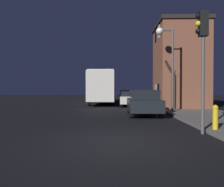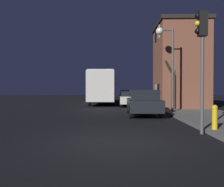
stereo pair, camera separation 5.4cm
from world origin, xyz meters
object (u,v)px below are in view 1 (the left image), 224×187
Objects in this scene: streetlamp at (166,49)px; fire_hydrant at (215,116)px; bus at (103,85)px; car_near_lane at (143,102)px; bare_tree at (172,83)px; car_mid_lane at (129,98)px; traffic_light at (202,46)px; car_far_lane at (126,96)px.

streetlamp reaches higher than fire_hydrant.
car_near_lane is at bearing -74.84° from bus.
car_mid_lane is (-3.03, 4.29, -1.33)m from bare_tree.
streetlamp is 4.26m from car_near_lane.
car_near_lane is (-1.41, 5.59, -2.34)m from traffic_light.
bus reaches higher than car_near_lane.
traffic_light reaches higher than car_near_lane.
car_near_lane is 15.47m from car_far_lane.
bare_tree is 10.25m from bus.
streetlamp reaches higher than bare_tree.
traffic_light reaches higher than bare_tree.
traffic_light is 1.09× the size of bare_tree.
car_far_lane is at bearing 89.83° from car_mid_lane.
car_near_lane is (3.16, -11.67, -1.26)m from bus.
car_near_lane is at bearing -86.72° from car_mid_lane.
car_near_lane is at bearing -129.17° from bare_tree.
bare_tree is at bearing 85.89° from fire_hydrant.
bus reaches higher than car_far_lane.
car_far_lane is (-1.81, 21.06, -2.37)m from traffic_light.
traffic_light is 0.97× the size of car_far_lane.
streetlamp is 1.30× the size of traffic_light.
bare_tree is at bearing -55.78° from bus.
bare_tree is (1.19, 8.79, -1.07)m from traffic_light.
streetlamp reaches higher than bus.
streetlamp is 11.48m from bus.
fire_hydrant is at bearing 19.85° from traffic_light.
car_near_lane is 7.50m from car_mid_lane.
bus reaches higher than car_mid_lane.
streetlamp reaches higher than car_far_lane.
car_far_lane is (-3.01, 12.27, -1.30)m from bare_tree.
traffic_light is 4.88× the size of fire_hydrant.
car_near_lane is 1.00× the size of car_mid_lane.
bare_tree is 5.42m from car_mid_lane.
bus is 12.13× the size of fire_hydrant.
car_near_lane is at bearing 110.25° from fire_hydrant.
bare_tree is 0.89× the size of car_far_lane.
streetlamp reaches higher than traffic_light.
car_mid_lane is at bearing 98.00° from traffic_light.
traffic_light is at bearing -97.74° from bare_tree.
car_near_lane is 4.45× the size of fire_hydrant.
streetlamp is at bearing 42.07° from car_near_lane.
car_near_lane is at bearing -88.50° from car_far_lane.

